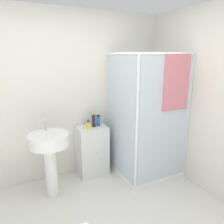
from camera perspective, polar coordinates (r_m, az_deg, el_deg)
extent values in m
cube|color=silver|center=(3.32, -13.60, 3.78)|extent=(6.40, 0.06, 2.50)
cube|color=white|center=(3.78, 8.16, -14.09)|extent=(0.92, 0.92, 0.09)
cylinder|color=white|center=(4.04, 10.24, 1.42)|extent=(0.04, 0.04, 1.89)
cylinder|color=white|center=(3.59, -1.19, -0.01)|extent=(0.04, 0.04, 1.89)
cylinder|color=white|center=(3.40, 19.17, -1.71)|extent=(0.04, 0.04, 1.89)
cylinder|color=white|center=(2.85, 6.51, -4.08)|extent=(0.04, 0.04, 1.89)
cylinder|color=white|center=(2.97, 14.50, 14.50)|extent=(0.89, 0.04, 0.04)
cylinder|color=white|center=(3.69, 5.18, 14.85)|extent=(0.89, 0.04, 0.04)
cylinder|color=white|center=(3.08, 2.38, 14.93)|extent=(0.04, 0.89, 0.04)
cylinder|color=white|center=(3.59, 15.28, 14.42)|extent=(0.04, 0.89, 0.04)
cube|color=silver|center=(3.09, 13.58, -2.39)|extent=(0.85, 0.01, 1.76)
cube|color=silver|center=(3.20, 2.03, -1.38)|extent=(0.01, 0.85, 1.76)
cylinder|color=#B7BABF|center=(3.91, 8.18, -1.16)|extent=(0.02, 0.02, 1.42)
cylinder|color=#B7BABF|center=(3.74, 9.03, 9.45)|extent=(0.07, 0.07, 0.04)
cube|color=#D1757F|center=(3.06, 16.51, 7.36)|extent=(0.42, 0.03, 0.74)
cube|color=silver|center=(3.51, -5.21, -9.96)|extent=(0.46, 0.34, 0.79)
sphere|color=gold|center=(3.35, -4.08, -10.52)|extent=(0.02, 0.02, 0.02)
cylinder|color=white|center=(3.12, -15.58, -14.52)|extent=(0.16, 0.16, 0.73)
cylinder|color=white|center=(2.93, -16.17, -6.99)|extent=(0.52, 0.52, 0.15)
cylinder|color=#B7BABF|center=(3.05, -17.00, -3.37)|extent=(0.02, 0.02, 0.13)
cube|color=#B7BABF|center=(3.00, -16.97, -2.56)|extent=(0.02, 0.07, 0.02)
cylinder|color=yellow|center=(3.26, -6.26, -3.58)|extent=(0.06, 0.06, 0.10)
cylinder|color=black|center=(3.24, -6.29, -2.54)|extent=(0.02, 0.02, 0.02)
cube|color=black|center=(3.22, -6.21, -2.34)|extent=(0.02, 0.03, 0.01)
cylinder|color=#281E33|center=(3.35, -4.80, -2.24)|extent=(0.06, 0.06, 0.19)
cylinder|color=gold|center=(3.32, -4.84, -0.46)|extent=(0.05, 0.05, 0.02)
cylinder|color=#2D66A3|center=(3.39, -3.59, -2.40)|extent=(0.06, 0.06, 0.15)
cylinder|color=black|center=(3.37, -3.61, -1.00)|extent=(0.05, 0.05, 0.02)
cylinder|color=#B299C6|center=(3.41, -6.26, -2.71)|extent=(0.05, 0.05, 0.11)
cylinder|color=silver|center=(3.39, -6.29, -1.66)|extent=(0.02, 0.02, 0.02)
cube|color=silver|center=(3.37, -6.21, -1.46)|extent=(0.01, 0.03, 0.01)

